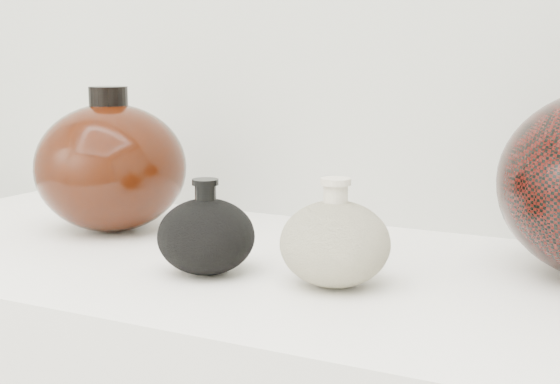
% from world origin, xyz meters
% --- Properties ---
extents(black_gourd_vase, '(0.14, 0.14, 0.11)m').
position_xyz_m(black_gourd_vase, '(-0.04, 0.87, 0.94)').
color(black_gourd_vase, black).
rests_on(black_gourd_vase, display_counter).
extents(cream_gourd_vase, '(0.13, 0.13, 0.12)m').
position_xyz_m(cream_gourd_vase, '(0.11, 0.90, 0.95)').
color(cream_gourd_vase, beige).
rests_on(cream_gourd_vase, display_counter).
extents(left_round_pot, '(0.23, 0.23, 0.20)m').
position_xyz_m(left_round_pot, '(-0.27, 1.00, 0.99)').
color(left_round_pot, black).
rests_on(left_round_pot, display_counter).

